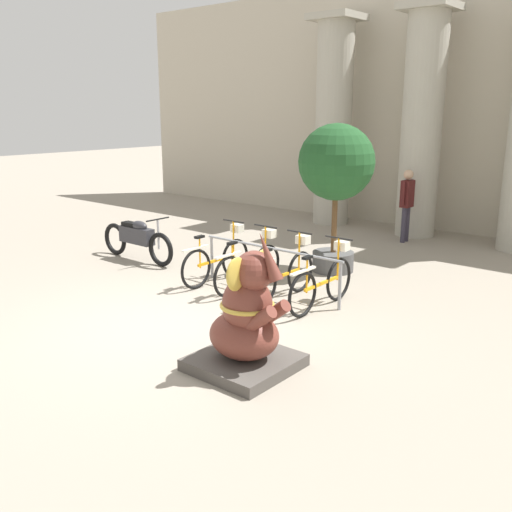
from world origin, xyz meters
The scene contains 13 objects.
ground_plane centered at (0.00, 0.00, 0.00)m, with size 60.00×60.00×0.00m, color gray.
building_facade centered at (0.00, 8.60, 3.00)m, with size 20.00×0.20×6.00m.
column_left centered at (-2.36, 7.60, 2.62)m, with size 1.14×1.14×5.16m.
column_middle centered at (0.00, 7.60, 2.62)m, with size 1.14×1.14×5.16m.
bike_rack centered at (0.07, 1.95, 0.58)m, with size 2.74×0.05×0.77m.
bicycle_0 centered at (-1.01, 1.84, 0.41)m, with size 0.48×1.66×1.02m.
bicycle_1 centered at (-0.29, 1.85, 0.41)m, with size 0.48×1.66×1.02m.
bicycle_2 centered at (0.42, 1.84, 0.41)m, with size 0.48×1.66×1.02m.
bicycle_3 centered at (1.14, 1.87, 0.41)m, with size 0.48×1.66×1.02m.
elephant_statue centered at (1.63, -0.46, 0.57)m, with size 1.10×1.10×1.68m.
motorcycle centered at (-3.22, 1.87, 0.45)m, with size 2.06×0.55×0.92m.
person_pedestrian centered at (0.14, 6.77, 0.97)m, with size 0.22×0.47×1.63m.
potted_tree centered at (0.17, 3.71, 1.87)m, with size 1.37×1.37×2.69m.
Camera 1 is at (5.59, -5.08, 2.94)m, focal length 40.00 mm.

